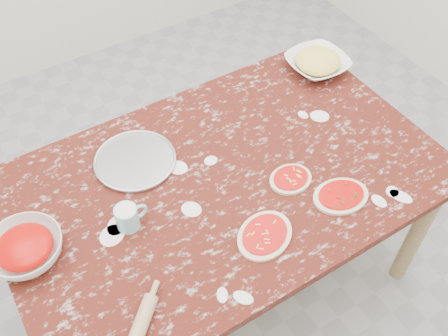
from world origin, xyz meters
The scene contains 10 objects.
ground centered at (0.00, 0.00, 0.00)m, with size 4.00×4.00×0.00m, color gray.
worktable centered at (0.00, 0.00, 0.67)m, with size 1.60×1.00×0.75m.
pizza_tray centered at (-0.24, 0.24, 0.76)m, with size 0.30×0.30×0.01m, color #B2B2B7.
sauce_bowl centered at (-0.71, 0.05, 0.79)m, with size 0.24×0.24×0.08m, color white.
cheese_bowl centered at (0.68, 0.31, 0.78)m, with size 0.26×0.26×0.06m, color white.
flour_mug centered at (-0.38, -0.01, 0.80)m, with size 0.12×0.08×0.09m.
pizza_left centered at (-0.02, -0.29, 0.76)m, with size 0.26×0.23×0.02m.
pizza_mid centered at (0.20, -0.14, 0.76)m, with size 0.16×0.13×0.02m.
pizza_right centered at (0.30, -0.30, 0.76)m, with size 0.23×0.19×0.02m.
rolling_pin centered at (-0.52, -0.38, 0.77)m, with size 0.05×0.05×0.23m, color tan.
Camera 1 is at (-0.63, -1.01, 2.17)m, focal length 40.55 mm.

